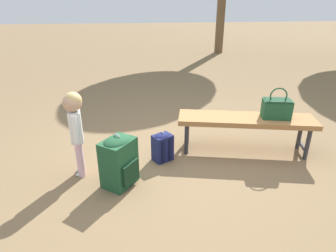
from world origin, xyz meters
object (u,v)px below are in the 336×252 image
child_standing (75,122)px  backpack_small (162,146)px  backpack_large (119,160)px  handbag (277,108)px  park_bench (246,122)px

child_standing → backpack_small: (-0.89, -0.19, -0.43)m
backpack_small → backpack_large: bearing=41.7°
handbag → backpack_large: size_ratio=0.65×
handbag → backpack_large: 1.90m
child_standing → backpack_small: child_standing is taller
backpack_large → child_standing: bearing=-29.0°
handbag → backpack_small: (1.34, 0.04, -0.39)m
handbag → child_standing: (2.24, 0.24, 0.04)m
park_bench → child_standing: size_ratio=1.79×
backpack_large → backpack_small: (-0.48, -0.42, -0.10)m
backpack_large → backpack_small: 0.64m
park_bench → child_standing: bearing=8.7°
park_bench → handbag: handbag is taller
backpack_large → backpack_small: bearing=-138.3°
park_bench → handbag: bearing=170.1°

